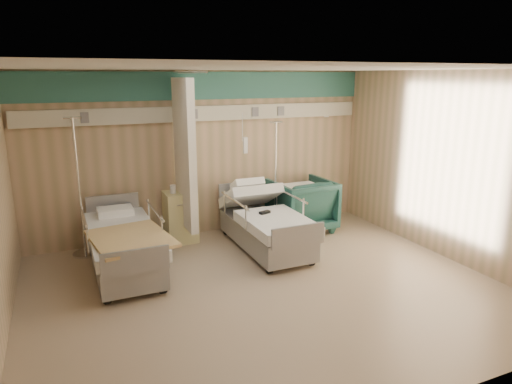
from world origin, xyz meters
TOP-DOWN VIEW (x-y plane):
  - ground at (0.00, 0.00)m, footprint 6.00×5.00m
  - room_walls at (-0.03, 0.25)m, footprint 6.04×5.04m
  - bed_right at (0.60, 1.30)m, footprint 1.00×2.16m
  - bed_left at (-1.60, 1.30)m, footprint 1.00×2.16m
  - bedside_cabinet at (-0.55, 2.20)m, footprint 0.50×0.48m
  - visitor_armchair at (1.59, 1.90)m, footprint 1.03×1.05m
  - waffle_blanket at (1.60, 1.91)m, footprint 0.61×0.54m
  - iv_stand_right at (1.13, 2.03)m, footprint 0.35×0.35m
  - iv_stand_left at (-2.08, 2.20)m, footprint 0.38×0.38m
  - call_remote at (0.54, 1.19)m, footprint 0.19×0.12m
  - tan_blanket at (-1.56, 0.84)m, footprint 1.10×1.30m
  - toiletry_bag at (-0.43, 2.21)m, footprint 0.24×0.16m
  - white_cup at (-0.66, 2.17)m, footprint 0.12×0.12m

SIDE VIEW (x-z plane):
  - ground at x=0.00m, z-range 0.00..0.00m
  - bed_right at x=0.60m, z-range 0.00..0.63m
  - bed_left at x=-1.60m, z-range 0.00..0.63m
  - iv_stand_right at x=1.13m, z-range -0.58..1.38m
  - bedside_cabinet at x=-0.55m, z-range 0.00..0.85m
  - iv_stand_left at x=-2.08m, z-range -0.63..1.51m
  - visitor_armchair at x=1.59m, z-range 0.00..0.94m
  - call_remote at x=0.54m, z-range 0.63..0.67m
  - tan_blanket at x=-1.56m, z-range 0.63..0.67m
  - toiletry_bag at x=-0.43m, z-range 0.85..0.98m
  - white_cup at x=-0.66m, z-range 0.85..0.99m
  - waffle_blanket at x=1.60m, z-range 0.94..1.00m
  - room_walls at x=-0.03m, z-range 0.45..3.27m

